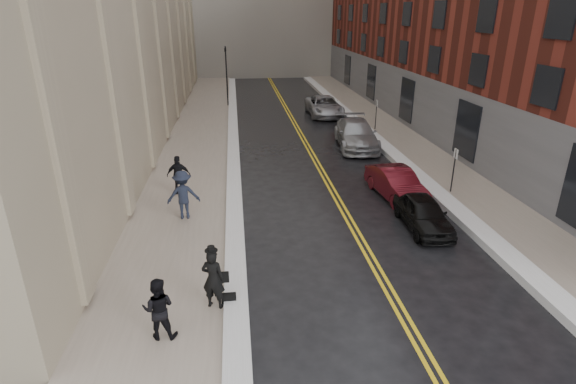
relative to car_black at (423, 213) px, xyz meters
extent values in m
plane|color=black|center=(-5.20, -4.80, -0.63)|extent=(160.00, 160.00, 0.00)
cube|color=gray|center=(-9.70, 11.20, -0.56)|extent=(4.00, 64.00, 0.15)
cube|color=gray|center=(3.80, 11.20, -0.56)|extent=(3.00, 64.00, 0.15)
cube|color=gold|center=(-2.82, 11.20, -0.63)|extent=(0.12, 64.00, 0.01)
cube|color=gold|center=(-2.58, 11.20, -0.63)|extent=(0.12, 64.00, 0.01)
cube|color=white|center=(-7.40, 11.20, -0.50)|extent=(0.70, 60.80, 0.26)
cube|color=white|center=(1.95, 11.20, -0.48)|extent=(0.85, 60.80, 0.30)
cylinder|color=black|center=(-7.80, 25.20, 1.97)|extent=(0.12, 0.12, 5.20)
imported|color=black|center=(-7.80, 25.20, 3.97)|extent=(0.18, 0.15, 0.90)
cylinder|color=black|center=(2.70, 3.20, 0.47)|extent=(0.06, 0.06, 2.20)
cube|color=white|center=(2.70, 3.20, 1.37)|extent=(0.02, 0.35, 0.45)
cylinder|color=black|center=(2.70, 15.20, 0.47)|extent=(0.06, 0.06, 2.20)
cube|color=white|center=(2.70, 15.20, 1.37)|extent=(0.02, 0.35, 0.45)
imported|color=black|center=(0.00, 0.00, 0.00)|extent=(1.57, 3.75, 1.27)
imported|color=#4F0E16|center=(0.00, 3.14, 0.05)|extent=(1.95, 4.29, 1.37)
imported|color=#96999D|center=(0.30, 11.50, 0.19)|extent=(2.85, 5.89, 1.65)
imported|color=#A5A6AD|center=(0.07, 20.74, 0.14)|extent=(2.57, 5.55, 1.54)
imported|color=black|center=(-8.00, -4.42, 0.42)|extent=(0.77, 0.62, 1.82)
imported|color=black|center=(-9.34, -5.54, 0.37)|extent=(0.88, 0.71, 1.72)
imported|color=#1A1F2F|center=(-9.41, 1.75, 0.53)|extent=(1.37, 0.87, 2.02)
imported|color=black|center=(-9.88, 4.42, 0.43)|extent=(1.08, 0.47, 1.82)
camera|label=1|loc=(-7.18, -15.31, 7.40)|focal=28.00mm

